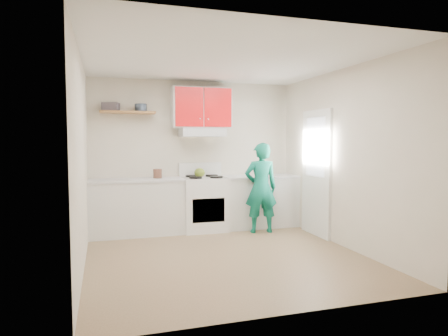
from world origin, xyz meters
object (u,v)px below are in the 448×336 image
object	(u,v)px
tin	(141,108)
kettle	(200,173)
crock	(158,174)
stove	(204,204)
person	(261,188)

from	to	relation	value
tin	kettle	size ratio (longest dim) A/B	1.08
kettle	crock	distance (m)	0.72
tin	crock	world-z (taller)	tin
kettle	crock	size ratio (longest dim) A/B	1.06
stove	person	world-z (taller)	person
stove	tin	bearing A→B (deg)	172.23
tin	kettle	world-z (taller)	tin
stove	tin	size ratio (longest dim) A/B	4.56
crock	person	xyz separation A→B (m)	(1.66, -0.53, -0.23)
kettle	crock	xyz separation A→B (m)	(-0.72, 0.03, -0.01)
crock	person	world-z (taller)	person
kettle	stove	bearing A→B (deg)	-67.07
tin	person	bearing A→B (deg)	-16.81
tin	crock	bearing A→B (deg)	-10.85
crock	person	bearing A→B (deg)	-17.70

